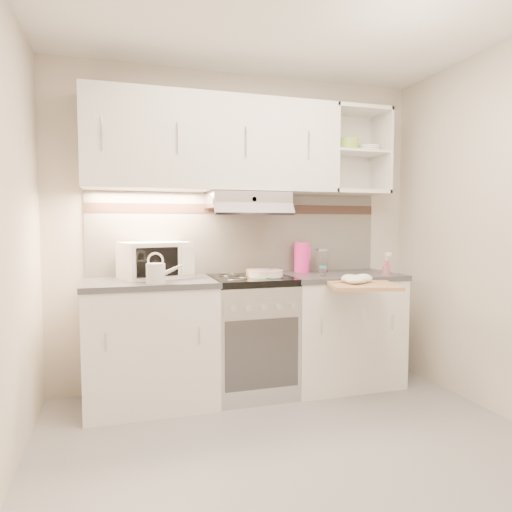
{
  "coord_description": "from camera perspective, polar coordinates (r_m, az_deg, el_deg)",
  "views": [
    {
      "loc": [
        -0.96,
        -2.21,
        1.3
      ],
      "look_at": [
        -0.0,
        0.95,
        1.07
      ],
      "focal_mm": 32.0,
      "sensor_mm": 36.0,
      "label": 1
    }
  ],
  "objects": [
    {
      "name": "ground",
      "position": [
        2.74,
        6.45,
        -24.34
      ],
      "size": [
        3.0,
        3.0,
        0.0
      ],
      "primitive_type": "plane",
      "color": "gray",
      "rests_on": "ground"
    },
    {
      "name": "glass_jar",
      "position": [
        3.83,
        8.29,
        -0.54
      ],
      "size": [
        0.1,
        0.1,
        0.19
      ],
      "rotation": [
        0.0,
        0.0,
        0.28
      ],
      "color": "silver",
      "rests_on": "worktop_right"
    },
    {
      "name": "spice_jar",
      "position": [
        3.53,
        8.35,
        -1.87
      ],
      "size": [
        0.05,
        0.05,
        0.08
      ],
      "rotation": [
        0.0,
        0.0,
        -0.4
      ],
      "color": "white",
      "rests_on": "worktop_right"
    },
    {
      "name": "pink_pitcher",
      "position": [
        3.79,
        5.74,
        -0.14
      ],
      "size": [
        0.13,
        0.12,
        0.25
      ],
      "rotation": [
        0.0,
        0.0,
        -0.18
      ],
      "color": "#F52991",
      "rests_on": "worktop_right"
    },
    {
      "name": "base_cabinet_right",
      "position": [
        3.82,
        10.33,
        -9.18
      ],
      "size": [
        0.9,
        0.6,
        0.86
      ],
      "primitive_type": "cube",
      "color": "white",
      "rests_on": "ground"
    },
    {
      "name": "room_shell",
      "position": [
        2.77,
        3.7,
        10.82
      ],
      "size": [
        3.04,
        2.84,
        2.52
      ],
      "color": "beige",
      "rests_on": "ground"
    },
    {
      "name": "worktop_right",
      "position": [
        3.75,
        10.42,
        -2.46
      ],
      "size": [
        0.92,
        0.62,
        0.04
      ],
      "primitive_type": "cube",
      "color": "#47474C",
      "rests_on": "base_cabinet_right"
    },
    {
      "name": "spray_bottle",
      "position": [
        3.69,
        15.99,
        -1.18
      ],
      "size": [
        0.07,
        0.07,
        0.19
      ],
      "rotation": [
        0.0,
        0.0,
        -0.07
      ],
      "color": "pink",
      "rests_on": "worktop_right"
    },
    {
      "name": "plate_stack",
      "position": [
        3.46,
        1.22,
        -2.17
      ],
      "size": [
        0.26,
        0.26,
        0.06
      ],
      "rotation": [
        0.0,
        0.0,
        0.41
      ],
      "color": "white",
      "rests_on": "electric_range"
    },
    {
      "name": "worktop_left",
      "position": [
        3.34,
        -13.14,
        -3.29
      ],
      "size": [
        0.92,
        0.62,
        0.04
      ],
      "primitive_type": "cube",
      "color": "#47474C",
      "rests_on": "base_cabinet_left"
    },
    {
      "name": "watering_can",
      "position": [
        3.11,
        -12.28,
        -2.03
      ],
      "size": [
        0.25,
        0.13,
        0.21
      ],
      "rotation": [
        0.0,
        0.0,
        -0.22
      ],
      "color": "silver",
      "rests_on": "worktop_left"
    },
    {
      "name": "electric_range",
      "position": [
        3.55,
        -0.66,
        -9.81
      ],
      "size": [
        0.6,
        0.6,
        0.9
      ],
      "color": "#B7B7BC",
      "rests_on": "ground"
    },
    {
      "name": "microwave",
      "position": [
        3.44,
        -12.53,
        -0.5
      ],
      "size": [
        0.55,
        0.48,
        0.27
      ],
      "rotation": [
        0.0,
        0.0,
        0.31
      ],
      "color": "white",
      "rests_on": "worktop_left"
    },
    {
      "name": "cutting_board",
      "position": [
        3.25,
        13.23,
        -3.61
      ],
      "size": [
        0.54,
        0.51,
        0.02
      ],
      "primitive_type": "cube",
      "rotation": [
        0.0,
        0.0,
        -0.27
      ],
      "color": "tan",
      "rests_on": "base_cabinet_right"
    },
    {
      "name": "base_cabinet_left",
      "position": [
        3.43,
        -13.02,
        -10.77
      ],
      "size": [
        0.9,
        0.6,
        0.86
      ],
      "primitive_type": "cube",
      "color": "white",
      "rests_on": "ground"
    },
    {
      "name": "dish_towel",
      "position": [
        3.27,
        12.9,
        -2.75
      ],
      "size": [
        0.31,
        0.29,
        0.07
      ],
      "primitive_type": null,
      "rotation": [
        0.0,
        0.0,
        0.37
      ],
      "color": "white",
      "rests_on": "cutting_board"
    },
    {
      "name": "bread_loaf",
      "position": [
        3.56,
        0.2,
        -2.04
      ],
      "size": [
        0.18,
        0.18,
        0.05
      ],
      "primitive_type": "cylinder",
      "color": "olive",
      "rests_on": "electric_range"
    }
  ]
}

